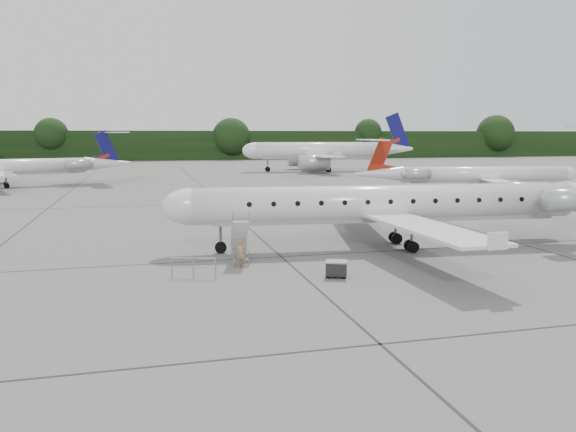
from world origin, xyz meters
name	(u,v)px	position (x,y,z in m)	size (l,w,h in m)	color
ground	(369,266)	(0.00, 0.00, 0.00)	(320.00, 320.00, 0.00)	#5F605D
treeline	(186,145)	(0.00, 130.00, 4.00)	(260.00, 4.00, 8.00)	black
main_regional_jet	(388,185)	(2.99, 4.36, 3.92)	(30.56, 22.01, 7.84)	silver
airstair	(239,240)	(-6.52, 2.87, 1.23)	(0.85, 2.53, 2.46)	silver
passenger	(241,254)	(-6.66, 1.46, 0.75)	(0.55, 0.36, 1.51)	#8D6F4D
safety_railing	(194,268)	(-9.32, -0.14, 0.50)	(2.20, 0.08, 1.00)	gray
baggage_cart	(336,269)	(-2.44, -1.75, 0.44)	(1.02, 0.82, 0.88)	black
bg_narrowbody	(318,142)	(20.84, 75.37, 5.53)	(30.82, 22.19, 11.06)	silver
bg_regional_right	(485,167)	(27.07, 30.41, 3.29)	(25.10, 18.07, 6.59)	silver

